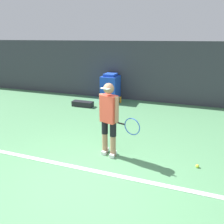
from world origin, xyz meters
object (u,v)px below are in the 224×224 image
tennis_player (109,117)px  tennis_ball (197,166)px  equipment_bag (83,104)px  covered_chair (111,88)px  water_bottle (120,100)px

tennis_player → tennis_ball: 2.02m
equipment_bag → tennis_player: bearing=-54.4°
covered_chair → equipment_bag: covered_chair is taller
tennis_player → water_bottle: bearing=121.2°
tennis_player → water_bottle: (-0.97, 3.94, -0.76)m
tennis_ball → equipment_bag: 4.94m
tennis_player → tennis_ball: bearing=20.5°
tennis_player → water_bottle: size_ratio=5.89×
covered_chair → water_bottle: (0.46, -0.13, -0.40)m
tennis_player → equipment_bag: size_ratio=2.03×
covered_chair → equipment_bag: (-0.73, -1.06, -0.43)m
equipment_bag → tennis_ball: bearing=-36.2°
tennis_ball → water_bottle: bearing=126.1°
tennis_ball → covered_chair: bearing=129.3°
water_bottle → covered_chair: bearing=164.0°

